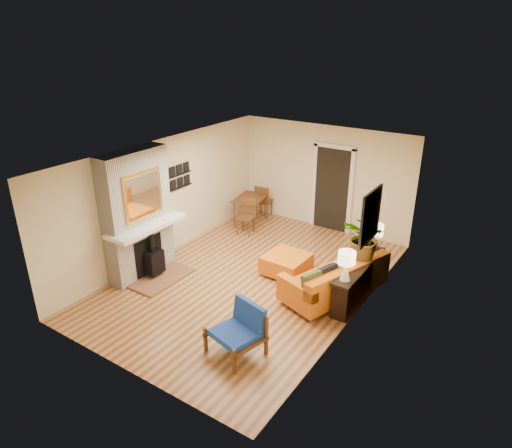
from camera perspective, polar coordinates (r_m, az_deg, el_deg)
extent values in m
plane|color=#CB844E|center=(9.36, -0.68, -6.88)|extent=(6.50, 6.50, 0.00)
plane|color=white|center=(8.36, -0.77, 8.70)|extent=(6.50, 6.50, 0.00)
plane|color=beige|center=(11.45, 8.52, 5.75)|extent=(4.50, 0.00, 4.50)
plane|color=beige|center=(6.65, -16.86, -8.69)|extent=(4.50, 0.00, 4.50)
plane|color=beige|center=(10.13, -11.32, 3.20)|extent=(0.00, 6.50, 6.50)
plane|color=beige|center=(7.85, 13.01, -3.09)|extent=(0.00, 6.50, 6.50)
cube|color=black|center=(11.40, 9.51, 4.29)|extent=(0.88, 0.06, 2.10)
cube|color=white|center=(11.59, 7.29, 4.74)|extent=(0.10, 0.08, 2.18)
cube|color=white|center=(11.22, 11.76, 3.79)|extent=(0.10, 0.08, 2.18)
cube|color=white|center=(11.09, 9.86, 9.55)|extent=(1.08, 0.08, 0.10)
cube|color=black|center=(8.02, 14.14, 0.92)|extent=(0.04, 0.85, 0.95)
cube|color=slate|center=(8.03, 13.98, 0.96)|extent=(0.01, 0.70, 0.80)
cube|color=black|center=(10.30, -9.86, 4.36)|extent=(0.06, 0.95, 0.02)
cube|color=black|center=(10.21, -9.97, 5.95)|extent=(0.06, 0.95, 0.02)
cube|color=white|center=(9.16, -14.99, 4.40)|extent=(0.42, 1.50, 1.48)
cube|color=white|center=(9.65, -14.20, -2.91)|extent=(0.42, 1.50, 1.12)
cube|color=white|center=(9.25, -13.48, -0.20)|extent=(0.60, 1.68, 0.08)
cube|color=black|center=(9.55, -13.25, -3.83)|extent=(0.03, 0.72, 0.78)
cube|color=brown|center=(9.56, -11.78, -6.59)|extent=(0.75, 1.30, 0.04)
cube|color=black|center=(9.53, -12.71, -4.61)|extent=(0.30, 0.36, 0.48)
cylinder|color=black|center=(9.33, -12.94, -2.22)|extent=(0.10, 0.10, 0.40)
cube|color=gold|center=(9.04, -13.96, 3.50)|extent=(0.04, 0.95, 0.95)
cube|color=silver|center=(9.02, -13.87, 3.48)|extent=(0.01, 0.82, 0.82)
cylinder|color=silver|center=(8.60, 3.57, -9.53)|extent=(0.05, 0.05, 0.10)
cylinder|color=silver|center=(8.18, 6.88, -11.60)|extent=(0.05, 0.05, 0.10)
cylinder|color=silver|center=(9.78, 11.90, -5.68)|extent=(0.05, 0.05, 0.10)
cylinder|color=silver|center=(9.41, 15.14, -7.26)|extent=(0.05, 0.05, 0.10)
cube|color=orange|center=(8.86, 9.72, -7.28)|extent=(1.53, 2.29, 0.30)
cube|color=orange|center=(8.50, 11.61, -6.30)|extent=(0.86, 2.07, 0.35)
cube|color=orange|center=(8.13, 5.14, -7.97)|extent=(0.92, 0.46, 0.20)
cube|color=orange|center=(9.40, 13.86, -4.00)|extent=(0.92, 0.46, 0.20)
cube|color=#3F4E21|center=(8.03, 7.05, -7.46)|extent=(0.32, 0.45, 0.42)
cube|color=black|center=(8.29, 9.05, -6.54)|extent=(0.32, 0.45, 0.42)
cube|color=#ADADA8|center=(8.56, 10.92, -5.68)|extent=(0.32, 0.45, 0.42)
cube|color=maroon|center=(8.80, 12.46, -4.96)|extent=(0.32, 0.45, 0.42)
cube|color=black|center=(9.08, 14.12, -4.18)|extent=(0.32, 0.45, 0.42)
cylinder|color=silver|center=(9.46, 0.92, -6.29)|extent=(0.04, 0.04, 0.07)
cylinder|color=silver|center=(9.15, 4.48, -7.50)|extent=(0.04, 0.04, 0.07)
cylinder|color=silver|center=(9.97, 3.14, -4.69)|extent=(0.04, 0.04, 0.07)
cylinder|color=silver|center=(9.67, 6.58, -5.77)|extent=(0.04, 0.04, 0.07)
cube|color=orange|center=(9.45, 3.81, -4.91)|extent=(0.86, 0.86, 0.36)
cube|color=brown|center=(7.53, -4.35, -12.68)|extent=(0.22, 0.72, 0.05)
cube|color=brown|center=(7.43, -6.34, -14.12)|extent=(0.06, 0.06, 0.43)
cube|color=brown|center=(7.67, -2.43, -11.45)|extent=(0.06, 0.06, 0.69)
cube|color=brown|center=(7.10, -0.67, -15.19)|extent=(0.22, 0.72, 0.05)
cube|color=brown|center=(6.99, -2.72, -16.79)|extent=(0.06, 0.06, 0.43)
cube|color=brown|center=(7.24, 1.29, -13.80)|extent=(0.06, 0.06, 0.69)
cube|color=blue|center=(7.27, -2.58, -13.54)|extent=(0.77, 0.74, 0.10)
cube|color=blue|center=(7.29, -0.82, -11.13)|extent=(0.67, 0.31, 0.40)
cube|color=brown|center=(11.67, -0.72, 3.25)|extent=(0.83, 1.05, 0.04)
cylinder|color=brown|center=(11.56, -2.71, 1.10)|extent=(0.05, 0.05, 0.68)
cylinder|color=brown|center=(11.36, -0.29, 0.72)|extent=(0.05, 0.05, 0.68)
cylinder|color=brown|center=(12.24, -1.11, 2.44)|extent=(0.05, 0.05, 0.68)
cylinder|color=brown|center=(12.06, 1.20, 2.09)|extent=(0.05, 0.05, 0.68)
cube|color=brown|center=(11.19, -1.29, 0.83)|extent=(0.47, 0.47, 0.04)
cube|color=brown|center=(11.27, -0.91, 2.28)|extent=(0.40, 0.11, 0.43)
cylinder|color=brown|center=(11.21, -2.36, -0.37)|extent=(0.04, 0.04, 0.42)
cylinder|color=brown|center=(11.09, -0.85, -0.62)|extent=(0.04, 0.04, 0.42)
cylinder|color=brown|center=(11.47, -1.69, 0.23)|extent=(0.04, 0.04, 0.42)
cylinder|color=brown|center=(11.36, -0.21, -0.01)|extent=(0.04, 0.04, 0.42)
cube|color=brown|center=(12.25, 1.02, 2.87)|extent=(0.47, 0.47, 0.04)
cube|color=brown|center=(12.00, 0.70, 3.63)|extent=(0.40, 0.11, 0.43)
cylinder|color=brown|center=(12.24, 0.04, 1.78)|extent=(0.04, 0.04, 0.42)
cylinder|color=brown|center=(12.13, 1.44, 1.56)|extent=(0.04, 0.04, 0.42)
cylinder|color=brown|center=(12.52, 0.60, 2.28)|extent=(0.04, 0.04, 0.42)
cylinder|color=brown|center=(12.41, 1.98, 2.07)|extent=(0.04, 0.04, 0.42)
cube|color=black|center=(8.61, 12.82, -5.07)|extent=(0.34, 1.85, 0.05)
cube|color=black|center=(8.11, 10.34, -9.75)|extent=(0.30, 0.04, 0.68)
cube|color=black|center=(9.50, 14.53, -4.89)|extent=(0.30, 0.04, 0.68)
cone|color=white|center=(7.97, 11.13, -5.93)|extent=(0.18, 0.18, 0.30)
cylinder|color=white|center=(7.89, 11.23, -4.79)|extent=(0.03, 0.03, 0.06)
cylinder|color=#FFEABF|center=(7.84, 11.28, -4.15)|extent=(0.30, 0.30, 0.22)
cone|color=white|center=(9.13, 14.54, -2.31)|extent=(0.18, 0.18, 0.30)
cylinder|color=white|center=(9.06, 14.66, -1.28)|extent=(0.03, 0.03, 0.06)
cylinder|color=#FFEABF|center=(9.02, 14.72, -0.70)|extent=(0.30, 0.30, 0.22)
imported|color=#1E5919|center=(8.61, 13.61, -1.66)|extent=(0.90, 0.81, 0.89)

